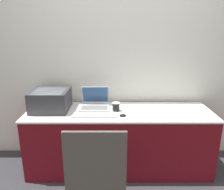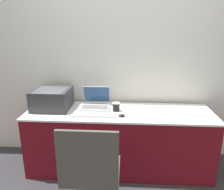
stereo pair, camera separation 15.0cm
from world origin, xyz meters
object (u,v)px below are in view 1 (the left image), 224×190
at_px(mouse, 123,115).
at_px(external_keyboard, 94,115).
at_px(printer, 51,99).
at_px(laptop_left, 95,103).
at_px(chair, 97,168).
at_px(coffee_cup, 116,107).

bearing_deg(mouse, external_keyboard, 176.98).
height_order(printer, laptop_left, laptop_left).
distance_m(mouse, chair, 0.70).
height_order(coffee_cup, mouse, coffee_cup).
bearing_deg(printer, mouse, -14.68).
xyz_separation_m(external_keyboard, coffee_cup, (0.24, 0.16, 0.04)).
xyz_separation_m(external_keyboard, chair, (0.07, -0.64, -0.21)).
xyz_separation_m(laptop_left, chair, (0.08, -0.91, -0.25)).
distance_m(coffee_cup, mouse, 0.19).
relative_size(printer, mouse, 5.88).
relative_size(coffee_cup, chair, 0.11).
bearing_deg(chair, laptop_left, 94.85).
xyz_separation_m(printer, mouse, (0.81, -0.21, -0.11)).
bearing_deg(printer, external_keyboard, -21.20).
height_order(laptop_left, chair, laptop_left).
relative_size(printer, external_keyboard, 0.87).
relative_size(printer, laptop_left, 1.22).
bearing_deg(external_keyboard, mouse, -3.02).
xyz_separation_m(printer, laptop_left, (0.50, 0.08, -0.07)).
bearing_deg(mouse, coffee_cup, 111.48).
height_order(laptop_left, mouse, laptop_left).
bearing_deg(printer, chair, -55.47).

